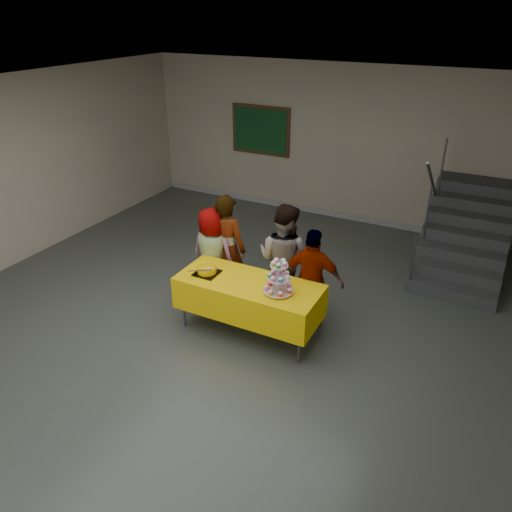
{
  "coord_description": "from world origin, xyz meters",
  "views": [
    {
      "loc": [
        3.06,
        -4.25,
        3.95
      ],
      "look_at": [
        0.44,
        0.8,
        1.05
      ],
      "focal_mm": 35.0,
      "sensor_mm": 36.0,
      "label": 1
    }
  ],
  "objects": [
    {
      "name": "schoolchild_b",
      "position": [
        -0.25,
        1.24,
        0.81
      ],
      "size": [
        0.59,
        0.39,
        1.63
      ],
      "primitive_type": "imported",
      "rotation": [
        0.0,
        0.0,
        3.14
      ],
      "color": "slate",
      "rests_on": "ground"
    },
    {
      "name": "noticeboard",
      "position": [
        -1.61,
        4.96,
        1.6
      ],
      "size": [
        1.3,
        0.05,
        1.0
      ],
      "color": "#472B16",
      "rests_on": "ground"
    },
    {
      "name": "cupcake_stand",
      "position": [
        0.89,
        0.54,
        0.95
      ],
      "size": [
        0.38,
        0.38,
        0.44
      ],
      "color": "silver",
      "rests_on": "bake_table"
    },
    {
      "name": "schoolchild_d",
      "position": [
        1.11,
        1.11,
        0.71
      ],
      "size": [
        0.87,
        0.43,
        1.42
      ],
      "primitive_type": "imported",
      "rotation": [
        0.0,
        0.0,
        3.25
      ],
      "color": "slate",
      "rests_on": "ground"
    },
    {
      "name": "staircase",
      "position": [
        2.7,
        4.13,
        0.49
      ],
      "size": [
        1.3,
        2.4,
        2.04
      ],
      "color": "#424447",
      "rests_on": "ground"
    },
    {
      "name": "schoolchild_c",
      "position": [
        0.6,
        1.33,
        0.8
      ],
      "size": [
        0.83,
        0.68,
        1.6
      ],
      "primitive_type": "imported",
      "rotation": [
        0.0,
        0.0,
        3.05
      ],
      "color": "slate",
      "rests_on": "ground"
    },
    {
      "name": "bake_table",
      "position": [
        0.44,
        0.6,
        0.56
      ],
      "size": [
        1.88,
        0.78,
        0.77
      ],
      "color": "#595960",
      "rests_on": "ground"
    },
    {
      "name": "room_shell",
      "position": [
        0.0,
        0.02,
        2.13
      ],
      "size": [
        10.0,
        10.04,
        3.02
      ],
      "color": "#4C514C",
      "rests_on": "ground"
    },
    {
      "name": "bear_cake",
      "position": [
        -0.15,
        0.54,
        0.83
      ],
      "size": [
        0.32,
        0.36,
        0.12
      ],
      "color": "black",
      "rests_on": "bake_table"
    },
    {
      "name": "schoolchild_a",
      "position": [
        -0.42,
        1.12,
        0.72
      ],
      "size": [
        0.72,
        0.49,
        1.44
      ],
      "primitive_type": "imported",
      "rotation": [
        0.0,
        0.0,
        3.09
      ],
      "color": "slate",
      "rests_on": "ground"
    }
  ]
}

